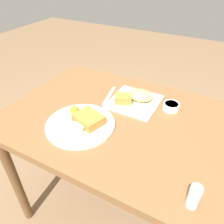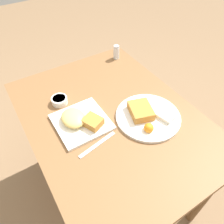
% 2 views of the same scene
% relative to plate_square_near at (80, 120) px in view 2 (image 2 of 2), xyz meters
% --- Properties ---
extents(ground_plane, '(8.00, 8.00, 0.00)m').
position_rel_plate_square_near_xyz_m(ground_plane, '(0.03, 0.15, -0.78)').
color(ground_plane, '#846647').
extents(dining_table, '(1.03, 0.77, 0.76)m').
position_rel_plate_square_near_xyz_m(dining_table, '(0.03, 0.15, -0.12)').
color(dining_table, brown).
rests_on(dining_table, ground_plane).
extents(plate_square_near, '(0.24, 0.24, 0.06)m').
position_rel_plate_square_near_xyz_m(plate_square_near, '(0.00, 0.00, 0.00)').
color(plate_square_near, white).
rests_on(plate_square_near, dining_table).
extents(plate_oval_far, '(0.31, 0.31, 0.05)m').
position_rel_plate_square_near_xyz_m(plate_oval_far, '(0.14, 0.29, -0.01)').
color(plate_oval_far, white).
rests_on(plate_oval_far, dining_table).
extents(sauce_ramekin, '(0.08, 0.08, 0.03)m').
position_rel_plate_square_near_xyz_m(sauce_ramekin, '(-0.18, -0.03, -0.00)').
color(sauce_ramekin, white).
rests_on(sauce_ramekin, dining_table).
extents(salt_shaker, '(0.04, 0.04, 0.09)m').
position_rel_plate_square_near_xyz_m(salt_shaker, '(-0.38, 0.44, 0.02)').
color(salt_shaker, white).
rests_on(salt_shaker, dining_table).
extents(butter_knife, '(0.05, 0.19, 0.00)m').
position_rel_plate_square_near_xyz_m(butter_knife, '(0.15, 0.01, -0.02)').
color(butter_knife, silver).
rests_on(butter_knife, dining_table).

